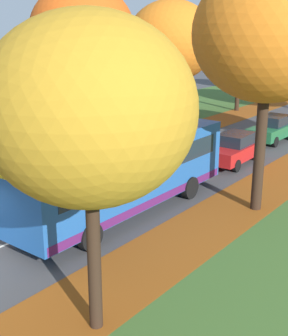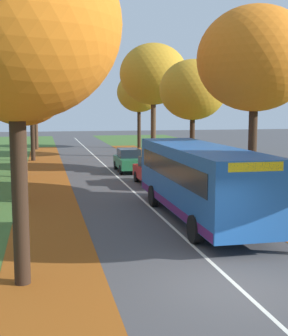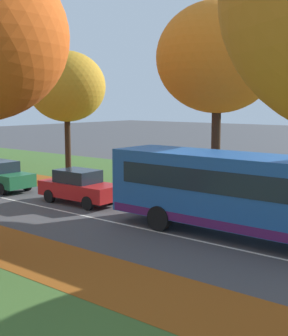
# 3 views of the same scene
# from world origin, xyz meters

# --- Properties ---
(grass_verge_left) EXTENTS (12.00, 90.00, 0.01)m
(grass_verge_left) POSITION_xyz_m (-9.20, 20.00, 0.00)
(grass_verge_left) COLOR #3D6028
(grass_verge_left) RESTS_ON ground
(leaf_litter_left) EXTENTS (2.80, 60.00, 0.00)m
(leaf_litter_left) POSITION_xyz_m (-4.60, 14.00, 0.01)
(leaf_litter_left) COLOR #8C4714
(leaf_litter_left) RESTS_ON grass_verge_left
(leaf_litter_right) EXTENTS (2.80, 60.00, 0.00)m
(leaf_litter_right) POSITION_xyz_m (4.60, 14.00, 0.01)
(leaf_litter_right) COLOR #8C4714
(leaf_litter_right) RESTS_ON grass_verge_right
(road_centre_line) EXTENTS (0.12, 80.00, 0.01)m
(road_centre_line) POSITION_xyz_m (0.00, 20.00, 0.00)
(road_centre_line) COLOR silver
(road_centre_line) RESTS_ON ground
(tree_left_near) EXTENTS (5.59, 5.59, 9.27)m
(tree_left_near) POSITION_xyz_m (-5.83, 12.14, 6.74)
(tree_left_near) COLOR black
(tree_left_near) RESTS_ON ground
(tree_left_mid) EXTENTS (6.01, 6.01, 8.75)m
(tree_left_mid) POSITION_xyz_m (-5.92, 20.57, 6.04)
(tree_left_mid) COLOR #422D1E
(tree_left_mid) RESTS_ON ground
(tree_left_far) EXTENTS (6.32, 6.32, 9.29)m
(tree_left_far) POSITION_xyz_m (-5.56, 30.14, 6.44)
(tree_left_far) COLOR black
(tree_left_far) RESTS_ON ground
(tree_right_nearest) EXTENTS (4.72, 4.72, 7.56)m
(tree_right_nearest) POSITION_xyz_m (5.51, 0.89, 5.42)
(tree_right_nearest) COLOR black
(tree_right_nearest) RESTS_ON ground
(tree_right_near) EXTENTS (5.59, 5.59, 9.36)m
(tree_right_near) POSITION_xyz_m (5.32, 10.47, 6.82)
(tree_right_near) COLOR black
(tree_right_near) RESTS_ON ground
(bus) EXTENTS (2.70, 10.41, 2.98)m
(bus) POSITION_xyz_m (1.36, 6.97, 1.70)
(bus) COLOR #1E5199
(bus) RESTS_ON ground
(car_red_lead) EXTENTS (1.84, 4.23, 1.62)m
(car_red_lead) POSITION_xyz_m (1.62, 15.75, 0.81)
(car_red_lead) COLOR #B21919
(car_red_lead) RESTS_ON ground
(car_green_following) EXTENTS (1.83, 4.22, 1.62)m
(car_green_following) POSITION_xyz_m (1.23, 21.70, 0.81)
(car_green_following) COLOR #1E6038
(car_green_following) RESTS_ON ground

